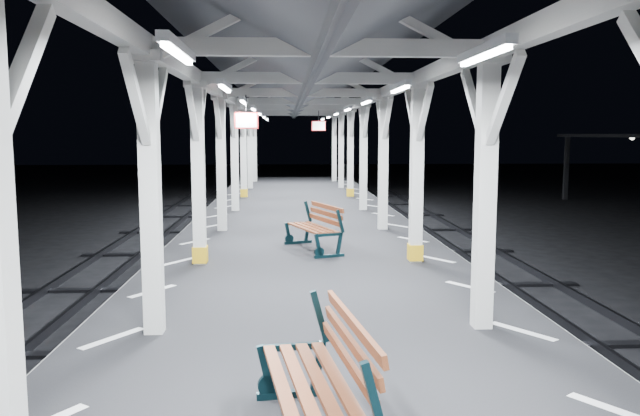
{
  "coord_description": "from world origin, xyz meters",
  "views": [
    {
      "loc": [
        -0.4,
        -9.39,
        3.39
      ],
      "look_at": [
        0.13,
        0.54,
        2.2
      ],
      "focal_mm": 35.0,
      "sensor_mm": 36.0,
      "label": 1
    }
  ],
  "objects": [
    {
      "name": "track_right",
      "position": [
        5.0,
        0.0,
        0.08
      ],
      "size": [
        2.2,
        60.0,
        0.16
      ],
      "color": "#2D2D33",
      "rests_on": "ground"
    },
    {
      "name": "platform",
      "position": [
        0.0,
        0.0,
        0.5
      ],
      "size": [
        6.0,
        50.0,
        1.0
      ],
      "primitive_type": "cube",
      "color": "black",
      "rests_on": "ground"
    },
    {
      "name": "bench_near",
      "position": [
        -0.12,
        -4.82,
        1.53
      ],
      "size": [
        0.93,
        1.92,
        1.0
      ],
      "rotation": [
        0.0,
        0.0,
        0.14
      ],
      "color": "black",
      "rests_on": "platform"
    },
    {
      "name": "ground",
      "position": [
        0.0,
        0.0,
        0.0
      ],
      "size": [
        120.0,
        120.0,
        0.0
      ],
      "primitive_type": "plane",
      "color": "black",
      "rests_on": "ground"
    },
    {
      "name": "hazard_stripes_right",
      "position": [
        2.45,
        0.0,
        1.0
      ],
      "size": [
        1.0,
        48.0,
        0.01
      ],
      "primitive_type": "cube",
      "color": "silver",
      "rests_on": "platform"
    },
    {
      "name": "bench_mid",
      "position": [
        0.22,
        3.27,
        1.5
      ],
      "size": [
        1.18,
        1.84,
        0.94
      ],
      "rotation": [
        0.0,
        0.0,
        0.35
      ],
      "color": "black",
      "rests_on": "platform"
    },
    {
      "name": "hazard_stripes_left",
      "position": [
        -2.45,
        0.0,
        1.0
      ],
      "size": [
        1.0,
        48.0,
        0.01
      ],
      "primitive_type": "cube",
      "color": "silver",
      "rests_on": "platform"
    },
    {
      "name": "canopy",
      "position": [
        0.0,
        -0.02,
        4.56
      ],
      "size": [
        5.4,
        49.0,
        4.65
      ],
      "color": "silver",
      "rests_on": "platform"
    }
  ]
}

